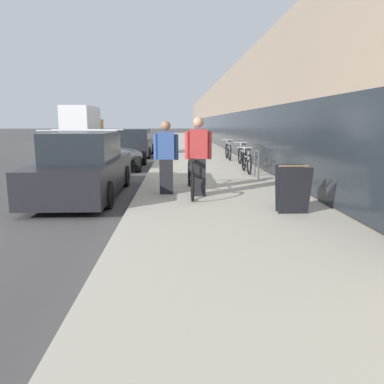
% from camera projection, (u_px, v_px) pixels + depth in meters
% --- Properties ---
extents(sidewalk_slab, '(4.04, 70.00, 0.14)m').
position_uv_depth(sidewalk_slab, '(191.00, 147.00, 27.09)').
color(sidewalk_slab, '#B2AA99').
rests_on(sidewalk_slab, ground).
extents(storefront_facade, '(10.01, 70.00, 4.87)m').
position_uv_depth(storefront_facade, '(263.00, 116.00, 34.80)').
color(storefront_facade, gray).
rests_on(storefront_facade, ground).
extents(tandem_bicycle, '(0.52, 2.69, 0.89)m').
position_uv_depth(tandem_bicycle, '(191.00, 177.00, 9.00)').
color(tandem_bicycle, black).
rests_on(tandem_bicycle, sidewalk_slab).
extents(person_rider, '(0.61, 0.24, 1.80)m').
position_uv_depth(person_rider, '(198.00, 157.00, 8.57)').
color(person_rider, black).
rests_on(person_rider, sidewalk_slab).
extents(person_bystander, '(0.58, 0.23, 1.72)m').
position_uv_depth(person_bystander, '(166.00, 158.00, 8.82)').
color(person_bystander, black).
rests_on(person_bystander, sidewalk_slab).
extents(bike_rack_hoop, '(0.05, 0.60, 0.84)m').
position_uv_depth(bike_rack_hoop, '(257.00, 161.00, 11.42)').
color(bike_rack_hoop, '#4C4C51').
rests_on(bike_rack_hoop, sidewalk_slab).
extents(cruiser_bike_nearest, '(0.52, 1.65, 0.84)m').
position_uv_depth(cruiser_bike_nearest, '(246.00, 162.00, 12.66)').
color(cruiser_bike_nearest, black).
rests_on(cruiser_bike_nearest, sidewalk_slab).
extents(cruiser_bike_middle, '(0.52, 1.78, 0.89)m').
position_uv_depth(cruiser_bike_middle, '(242.00, 156.00, 14.79)').
color(cruiser_bike_middle, black).
rests_on(cruiser_bike_middle, sidewalk_slab).
extents(cruiser_bike_farthest, '(0.52, 1.72, 0.89)m').
position_uv_depth(cruiser_bike_farthest, '(228.00, 151.00, 17.18)').
color(cruiser_bike_farthest, black).
rests_on(cruiser_bike_farthest, sidewalk_slab).
extents(sandwich_board_sign, '(0.56, 0.56, 0.90)m').
position_uv_depth(sandwich_board_sign, '(293.00, 189.00, 7.01)').
color(sandwich_board_sign, black).
rests_on(sandwich_board_sign, sidewalk_slab).
extents(parked_sedan_curbside, '(1.83, 4.71, 1.65)m').
position_uv_depth(parked_sedan_curbside, '(84.00, 168.00, 9.24)').
color(parked_sedan_curbside, black).
rests_on(parked_sedan_curbside, ground).
extents(vintage_roadster_curbside, '(1.84, 4.13, 1.06)m').
position_uv_depth(vintage_roadster_curbside, '(121.00, 157.00, 14.95)').
color(vintage_roadster_curbside, '#4C5156').
rests_on(vintage_roadster_curbside, ground).
extents(parked_sedan_far, '(1.81, 4.46, 1.48)m').
position_uv_depth(parked_sedan_far, '(135.00, 144.00, 20.43)').
color(parked_sedan_far, black).
rests_on(parked_sedan_far, ground).
extents(moving_truck, '(2.20, 6.79, 3.10)m').
position_uv_depth(moving_truck, '(83.00, 126.00, 31.05)').
color(moving_truck, orange).
rests_on(moving_truck, ground).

